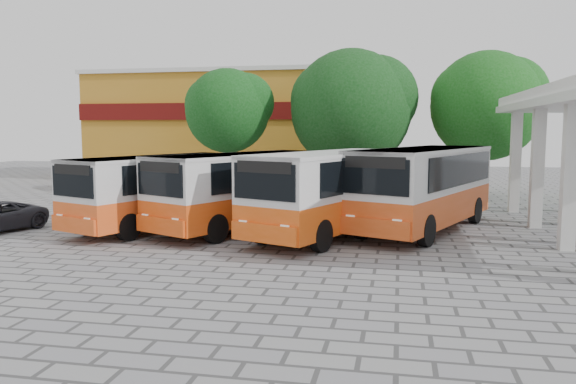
% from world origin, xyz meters
% --- Properties ---
extents(ground, '(90.00, 90.00, 0.00)m').
position_xyz_m(ground, '(0.00, 0.00, 0.00)').
color(ground, gray).
rests_on(ground, ground).
extents(shophouse_block, '(20.40, 10.40, 8.30)m').
position_xyz_m(shophouse_block, '(-11.00, 25.99, 4.16)').
color(shophouse_block, '#B6781B').
rests_on(shophouse_block, ground).
extents(bus_far_left, '(5.16, 8.46, 2.85)m').
position_xyz_m(bus_far_left, '(-6.84, 3.19, 1.65)').
color(bus_far_left, '#ED5318').
rests_on(bus_far_left, ground).
extents(bus_centre_left, '(5.87, 8.85, 2.97)m').
position_xyz_m(bus_centre_left, '(-3.48, 3.51, 1.72)').
color(bus_centre_left, '#E14A0F').
rests_on(bus_centre_left, ground).
extents(bus_centre_right, '(5.64, 9.13, 3.07)m').
position_xyz_m(bus_centre_right, '(0.08, 2.94, 1.78)').
color(bus_centre_right, '#E4500E').
rests_on(bus_centre_right, ground).
extents(bus_far_right, '(5.89, 9.46, 3.18)m').
position_xyz_m(bus_far_right, '(3.43, 4.57, 1.84)').
color(bus_far_right, '#D64A15').
rests_on(bus_far_right, ground).
extents(tree_left, '(5.10, 4.86, 7.40)m').
position_xyz_m(tree_left, '(-7.26, 13.91, 5.13)').
color(tree_left, '#43301B').
rests_on(tree_left, ground).
extents(tree_middle, '(7.27, 6.92, 8.50)m').
position_xyz_m(tree_middle, '(-0.23, 15.19, 5.27)').
color(tree_middle, black).
rests_on(tree_middle, ground).
extents(tree_right, '(6.54, 6.23, 8.35)m').
position_xyz_m(tree_right, '(7.36, 16.39, 5.44)').
color(tree_right, '#41331D').
rests_on(tree_right, ground).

